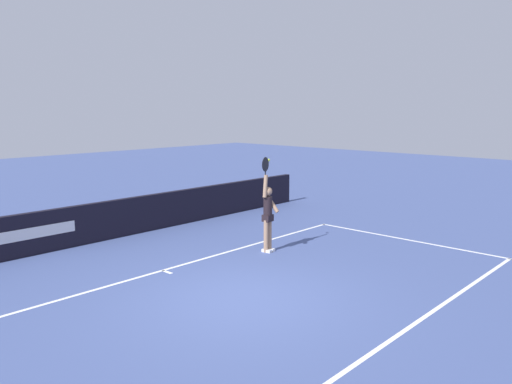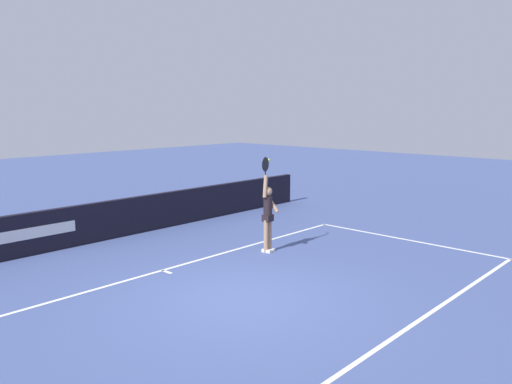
{
  "view_description": "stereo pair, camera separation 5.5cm",
  "coord_description": "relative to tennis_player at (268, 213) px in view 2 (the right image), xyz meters",
  "views": [
    {
      "loc": [
        -6.27,
        -6.09,
        3.4
      ],
      "look_at": [
        2.33,
        1.84,
        1.47
      ],
      "focal_mm": 35.64,
      "sensor_mm": 36.0,
      "label": 1
    },
    {
      "loc": [
        -6.23,
        -6.13,
        3.4
      ],
      "look_at": [
        2.33,
        1.84,
        1.47
      ],
      "focal_mm": 35.64,
      "sensor_mm": 36.0,
      "label": 2
    }
  ],
  "objects": [
    {
      "name": "ground_plane",
      "position": [
        -2.59,
        -1.7,
        -0.94
      ],
      "size": [
        60.0,
        60.0,
        0.0
      ],
      "primitive_type": "plane",
      "color": "#425288"
    },
    {
      "name": "court_lines",
      "position": [
        -2.59,
        -1.87,
        -0.94
      ],
      "size": [
        11.89,
        5.24,
        0.0
      ],
      "color": "white",
      "rests_on": "ground"
    },
    {
      "name": "back_wall",
      "position": [
        -2.6,
        3.87,
        -0.43
      ],
      "size": [
        16.19,
        0.17,
        1.01
      ],
      "color": "black",
      "rests_on": "ground"
    },
    {
      "name": "tennis_player",
      "position": [
        0.0,
        0.0,
        0.0
      ],
      "size": [
        0.43,
        0.38,
        2.29
      ],
      "color": "#9F795D",
      "rests_on": "ground"
    },
    {
      "name": "tennis_ball",
      "position": [
        0.12,
        0.08,
        1.25
      ],
      "size": [
        0.07,
        0.07,
        0.07
      ],
      "color": "#C7E536"
    }
  ]
}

